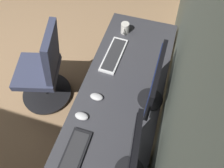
# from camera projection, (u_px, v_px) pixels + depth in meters

# --- Properties ---
(wall_back) EXTENTS (4.99, 0.10, 2.60)m
(wall_back) POSITION_uv_depth(u_px,v_px,m) (194.00, 48.00, 1.28)
(wall_back) COLOR slate
(wall_back) RESTS_ON ground
(desk) EXTENTS (2.00, 0.66, 0.73)m
(desk) POSITION_uv_depth(u_px,v_px,m) (118.00, 105.00, 1.80)
(desk) COLOR #38383D
(desk) RESTS_ON ground
(monitor_primary) EXTENTS (0.47, 0.20, 0.47)m
(monitor_primary) POSITION_uv_depth(u_px,v_px,m) (132.00, 162.00, 1.23)
(monitor_primary) COLOR black
(monitor_primary) RESTS_ON desk
(monitor_secondary) EXTENTS (0.48, 0.20, 0.43)m
(monitor_secondary) POSITION_uv_depth(u_px,v_px,m) (155.00, 82.00, 1.54)
(monitor_secondary) COLOR black
(monitor_secondary) RESTS_ON desk
(keyboard_main) EXTENTS (0.42, 0.14, 0.02)m
(keyboard_main) POSITION_uv_depth(u_px,v_px,m) (72.00, 159.00, 1.48)
(keyboard_main) COLOR black
(keyboard_main) RESTS_ON desk
(keyboard_spare) EXTENTS (0.43, 0.16, 0.02)m
(keyboard_spare) POSITION_uv_depth(u_px,v_px,m) (114.00, 55.00, 1.98)
(keyboard_spare) COLOR silver
(keyboard_spare) RESTS_ON desk
(mouse_main) EXTENTS (0.06, 0.10, 0.03)m
(mouse_main) POSITION_uv_depth(u_px,v_px,m) (97.00, 97.00, 1.74)
(mouse_main) COLOR silver
(mouse_main) RESTS_ON desk
(mouse_spare) EXTENTS (0.06, 0.10, 0.03)m
(mouse_spare) POSITION_uv_depth(u_px,v_px,m) (82.00, 116.00, 1.65)
(mouse_spare) COLOR silver
(mouse_spare) RESTS_ON desk
(coffee_mug) EXTENTS (0.12, 0.08, 0.11)m
(coffee_mug) POSITION_uv_depth(u_px,v_px,m) (125.00, 28.00, 2.11)
(coffee_mug) COLOR silver
(coffee_mug) RESTS_ON desk
(office_chair) EXTENTS (0.56, 0.60, 0.97)m
(office_chair) POSITION_uv_depth(u_px,v_px,m) (44.00, 72.00, 2.23)
(office_chair) COLOR #383D56
(office_chair) RESTS_ON ground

